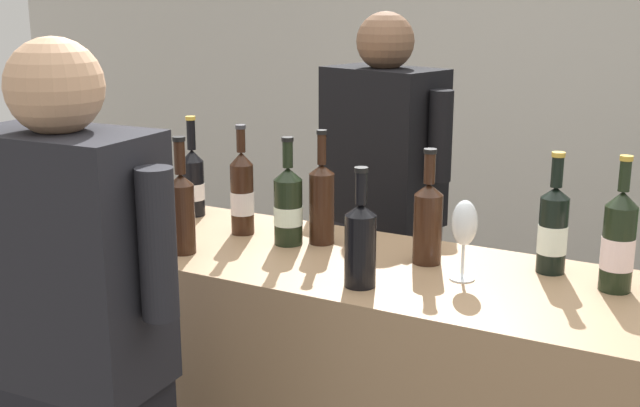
# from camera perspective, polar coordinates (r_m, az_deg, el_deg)

# --- Properties ---
(wall_back) EXTENTS (8.00, 0.10, 2.80)m
(wall_back) POSITION_cam_1_polar(r_m,az_deg,el_deg) (4.60, 17.31, 9.86)
(wall_back) COLOR beige
(wall_back) RESTS_ON ground_plane
(wine_bottle_0) EXTENTS (0.07, 0.07, 0.34)m
(wine_bottle_0) POSITION_cam_1_polar(r_m,az_deg,el_deg) (2.46, -5.50, 0.73)
(wine_bottle_0) COLOR black
(wine_bottle_0) RESTS_ON counter
(wine_bottle_1) EXTENTS (0.07, 0.07, 0.33)m
(wine_bottle_1) POSITION_cam_1_polar(r_m,az_deg,el_deg) (2.30, -9.69, -0.38)
(wine_bottle_1) COLOR black
(wine_bottle_1) RESTS_ON counter
(wine_bottle_2) EXTENTS (0.07, 0.07, 0.34)m
(wine_bottle_2) POSITION_cam_1_polar(r_m,az_deg,el_deg) (2.36, 0.12, 0.17)
(wine_bottle_2) COLOR black
(wine_bottle_2) RESTS_ON counter
(wine_bottle_3) EXTENTS (0.08, 0.08, 0.32)m
(wine_bottle_3) POSITION_cam_1_polar(r_m,az_deg,el_deg) (2.20, 16.06, -1.75)
(wine_bottle_3) COLOR black
(wine_bottle_3) RESTS_ON counter
(wine_bottle_4) EXTENTS (0.08, 0.08, 0.33)m
(wine_bottle_4) POSITION_cam_1_polar(r_m,az_deg,el_deg) (2.69, -8.92, 1.54)
(wine_bottle_4) COLOR black
(wine_bottle_4) RESTS_ON counter
(wine_bottle_5) EXTENTS (0.08, 0.08, 0.30)m
(wine_bottle_5) POSITION_cam_1_polar(r_m,az_deg,el_deg) (2.01, 2.86, -2.72)
(wine_bottle_5) COLOR black
(wine_bottle_5) RESTS_ON counter
(wine_bottle_6) EXTENTS (0.08, 0.08, 0.34)m
(wine_bottle_6) POSITION_cam_1_polar(r_m,az_deg,el_deg) (2.11, 20.25, -2.56)
(wine_bottle_6) COLOR black
(wine_bottle_6) RESTS_ON counter
(wine_bottle_7) EXTENTS (0.08, 0.08, 0.32)m
(wine_bottle_7) POSITION_cam_1_polar(r_m,az_deg,el_deg) (2.35, -2.25, -0.15)
(wine_bottle_7) COLOR black
(wine_bottle_7) RESTS_ON counter
(wine_bottle_8) EXTENTS (0.08, 0.08, 0.32)m
(wine_bottle_8) POSITION_cam_1_polar(r_m,az_deg,el_deg) (2.20, 7.60, -1.15)
(wine_bottle_8) COLOR black
(wine_bottle_8) RESTS_ON counter
(wine_glass) EXTENTS (0.07, 0.07, 0.21)m
(wine_glass) POSITION_cam_1_polar(r_m,az_deg,el_deg) (2.08, 10.09, -1.58)
(wine_glass) COLOR silver
(wine_glass) RESTS_ON counter
(person_server) EXTENTS (0.55, 0.34, 1.67)m
(person_server) POSITION_cam_1_polar(r_m,az_deg,el_deg) (2.98, 4.33, -3.28)
(person_server) COLOR black
(person_server) RESTS_ON ground_plane
(person_guest) EXTENTS (0.57, 0.26, 1.64)m
(person_guest) POSITION_cam_1_polar(r_m,az_deg,el_deg) (2.03, -16.50, -13.15)
(person_guest) COLOR black
(person_guest) RESTS_ON ground_plane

